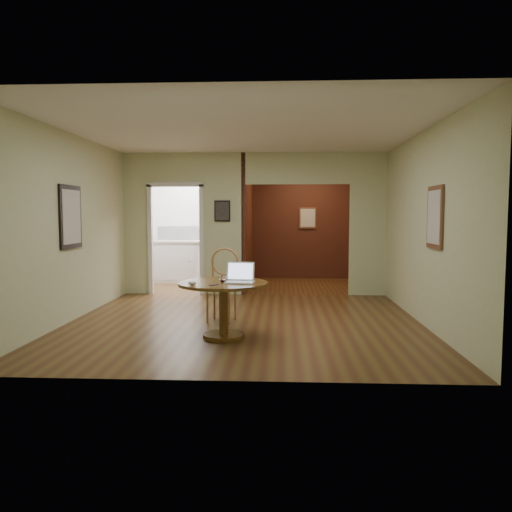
{
  "coord_description": "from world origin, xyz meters",
  "views": [
    {
      "loc": [
        0.52,
        -6.98,
        1.54
      ],
      "look_at": [
        0.18,
        -0.2,
        0.97
      ],
      "focal_mm": 35.0,
      "sensor_mm": 36.0,
      "label": 1
    }
  ],
  "objects_px": {
    "dining_table": "(223,297)",
    "open_laptop": "(240,277)",
    "chair": "(223,281)",
    "closed_laptop": "(237,278)"
  },
  "relations": [
    {
      "from": "dining_table",
      "to": "open_laptop",
      "type": "xyz_separation_m",
      "value": [
        0.21,
        -0.01,
        0.25
      ]
    },
    {
      "from": "dining_table",
      "to": "chair",
      "type": "height_order",
      "value": "chair"
    },
    {
      "from": "chair",
      "to": "dining_table",
      "type": "bearing_deg",
      "value": -72.46
    },
    {
      "from": "chair",
      "to": "open_laptop",
      "type": "relative_size",
      "value": 2.78
    },
    {
      "from": "chair",
      "to": "open_laptop",
      "type": "bearing_deg",
      "value": -61.17
    },
    {
      "from": "dining_table",
      "to": "closed_laptop",
      "type": "distance_m",
      "value": 0.38
    },
    {
      "from": "open_laptop",
      "to": "dining_table",
      "type": "bearing_deg",
      "value": -175.75
    },
    {
      "from": "dining_table",
      "to": "closed_laptop",
      "type": "bearing_deg",
      "value": 64.05
    },
    {
      "from": "closed_laptop",
      "to": "open_laptop",
      "type": "bearing_deg",
      "value": -66.18
    },
    {
      "from": "chair",
      "to": "closed_laptop",
      "type": "distance_m",
      "value": 0.74
    }
  ]
}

